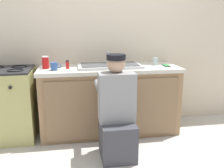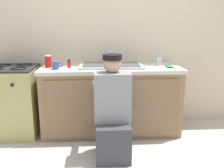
{
  "view_description": "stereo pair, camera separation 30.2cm",
  "coord_description": "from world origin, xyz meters",
  "px_view_note": "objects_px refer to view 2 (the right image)",
  "views": [
    {
      "loc": [
        -0.48,
        -2.79,
        1.43
      ],
      "look_at": [
        0.0,
        0.1,
        0.7
      ],
      "focal_mm": 40.0,
      "sensor_mm": 36.0,
      "label": 1
    },
    {
      "loc": [
        -0.18,
        -2.82,
        1.43
      ],
      "look_at": [
        0.0,
        0.1,
        0.7
      ],
      "focal_mm": 40.0,
      "sensor_mm": 36.0,
      "label": 2
    }
  ],
  "objects_px": {
    "plumber_person": "(113,116)",
    "water_glass": "(159,62)",
    "sink_double_basin": "(111,65)",
    "soda_cup_red": "(48,61)",
    "cell_phone": "(169,67)",
    "stove_range": "(14,101)",
    "spice_bottle_red": "(69,64)",
    "coffee_mug": "(56,65)"
  },
  "relations": [
    {
      "from": "stove_range",
      "to": "water_glass",
      "type": "height_order",
      "value": "water_glass"
    },
    {
      "from": "sink_double_basin",
      "to": "soda_cup_red",
      "type": "bearing_deg",
      "value": 179.0
    },
    {
      "from": "stove_range",
      "to": "soda_cup_red",
      "type": "height_order",
      "value": "soda_cup_red"
    },
    {
      "from": "plumber_person",
      "to": "water_glass",
      "type": "xyz_separation_m",
      "value": [
        0.65,
        0.69,
        0.46
      ]
    },
    {
      "from": "spice_bottle_red",
      "to": "coffee_mug",
      "type": "distance_m",
      "value": 0.17
    },
    {
      "from": "water_glass",
      "to": "coffee_mug",
      "type": "relative_size",
      "value": 0.79
    },
    {
      "from": "spice_bottle_red",
      "to": "coffee_mug",
      "type": "relative_size",
      "value": 0.83
    },
    {
      "from": "stove_range",
      "to": "spice_bottle_red",
      "type": "relative_size",
      "value": 8.52
    },
    {
      "from": "plumber_person",
      "to": "cell_phone",
      "type": "bearing_deg",
      "value": 38.15
    },
    {
      "from": "sink_double_basin",
      "to": "cell_phone",
      "type": "relative_size",
      "value": 5.71
    },
    {
      "from": "sink_double_basin",
      "to": "soda_cup_red",
      "type": "relative_size",
      "value": 5.26
    },
    {
      "from": "spice_bottle_red",
      "to": "water_glass",
      "type": "distance_m",
      "value": 1.15
    },
    {
      "from": "stove_range",
      "to": "plumber_person",
      "type": "xyz_separation_m",
      "value": [
        1.23,
        -0.65,
        0.02
      ]
    },
    {
      "from": "stove_range",
      "to": "soda_cup_red",
      "type": "distance_m",
      "value": 0.68
    },
    {
      "from": "cell_phone",
      "to": "stove_range",
      "type": "bearing_deg",
      "value": 178.55
    },
    {
      "from": "sink_double_basin",
      "to": "stove_range",
      "type": "height_order",
      "value": "sink_double_basin"
    },
    {
      "from": "plumber_person",
      "to": "cell_phone",
      "type": "distance_m",
      "value": 1.05
    },
    {
      "from": "spice_bottle_red",
      "to": "sink_double_basin",
      "type": "bearing_deg",
      "value": 4.15
    },
    {
      "from": "water_glass",
      "to": "stove_range",
      "type": "bearing_deg",
      "value": -178.66
    },
    {
      "from": "sink_double_basin",
      "to": "spice_bottle_red",
      "type": "relative_size",
      "value": 7.62
    },
    {
      "from": "stove_range",
      "to": "coffee_mug",
      "type": "xyz_separation_m",
      "value": [
        0.58,
        -0.11,
        0.47
      ]
    },
    {
      "from": "stove_range",
      "to": "water_glass",
      "type": "xyz_separation_m",
      "value": [
        1.88,
        0.04,
        0.48
      ]
    },
    {
      "from": "sink_double_basin",
      "to": "cell_phone",
      "type": "xyz_separation_m",
      "value": [
        0.74,
        -0.05,
        -0.01
      ]
    },
    {
      "from": "sink_double_basin",
      "to": "stove_range",
      "type": "distance_m",
      "value": 1.33
    },
    {
      "from": "sink_double_basin",
      "to": "cell_phone",
      "type": "distance_m",
      "value": 0.74
    },
    {
      "from": "coffee_mug",
      "to": "sink_double_basin",
      "type": "bearing_deg",
      "value": 9.79
    },
    {
      "from": "stove_range",
      "to": "cell_phone",
      "type": "relative_size",
      "value": 6.39
    },
    {
      "from": "stove_range",
      "to": "soda_cup_red",
      "type": "relative_size",
      "value": 5.89
    },
    {
      "from": "plumber_person",
      "to": "sink_double_basin",
      "type": "bearing_deg",
      "value": 88.12
    },
    {
      "from": "plumber_person",
      "to": "soda_cup_red",
      "type": "bearing_deg",
      "value": 139.16
    },
    {
      "from": "sink_double_basin",
      "to": "spice_bottle_red",
      "type": "bearing_deg",
      "value": -175.85
    },
    {
      "from": "spice_bottle_red",
      "to": "soda_cup_red",
      "type": "distance_m",
      "value": 0.27
    },
    {
      "from": "stove_range",
      "to": "cell_phone",
      "type": "xyz_separation_m",
      "value": [
        1.99,
        -0.05,
        0.43
      ]
    },
    {
      "from": "plumber_person",
      "to": "stove_range",
      "type": "bearing_deg",
      "value": 152.32
    },
    {
      "from": "stove_range",
      "to": "water_glass",
      "type": "bearing_deg",
      "value": 1.34
    },
    {
      "from": "water_glass",
      "to": "cell_phone",
      "type": "height_order",
      "value": "water_glass"
    },
    {
      "from": "cell_phone",
      "to": "coffee_mug",
      "type": "relative_size",
      "value": 1.11
    },
    {
      "from": "stove_range",
      "to": "soda_cup_red",
      "type": "bearing_deg",
      "value": 1.96
    },
    {
      "from": "water_glass",
      "to": "cell_phone",
      "type": "bearing_deg",
      "value": -39.64
    },
    {
      "from": "sink_double_basin",
      "to": "spice_bottle_red",
      "type": "height_order",
      "value": "sink_double_basin"
    },
    {
      "from": "sink_double_basin",
      "to": "stove_range",
      "type": "relative_size",
      "value": 0.89
    },
    {
      "from": "stove_range",
      "to": "water_glass",
      "type": "distance_m",
      "value": 1.94
    }
  ]
}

